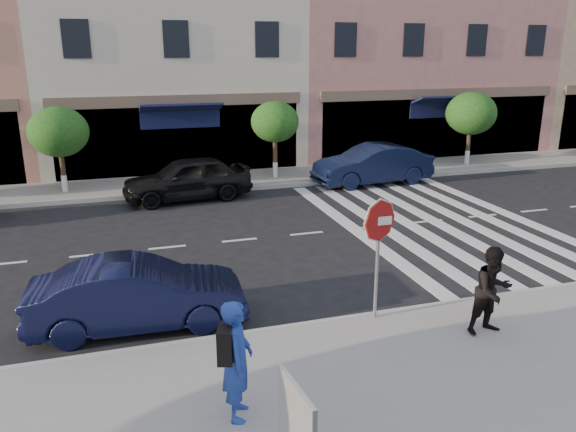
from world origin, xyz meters
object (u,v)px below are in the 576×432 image
Objects in this scene: car_near_mid at (138,294)px; car_far_right at (373,164)px; stop_sign at (379,232)px; photographer at (237,360)px; car_far_mid at (187,179)px; walker at (493,291)px.

car_far_right is (9.44, 9.48, 0.10)m from car_near_mid.
stop_sign is at bearing -29.47° from car_far_right.
stop_sign is 3.96m from photographer.
car_near_mid is 13.38m from car_far_right.
photographer is at bearing -145.52° from stop_sign.
car_far_mid is (2.15, 9.23, 0.09)m from car_near_mid.
car_near_mid is (-6.14, 2.44, -0.31)m from walker.
walker is at bearing -19.80° from car_far_right.
car_far_right is (3.30, 11.92, -0.20)m from walker.
car_far_mid is at bearing -9.77° from car_near_mid.
car_far_mid is (-2.24, 10.51, -1.15)m from stop_sign.
car_near_mid is 9.47m from car_far_mid.
photographer is 1.08× the size of walker.
walker is 0.37× the size of car_far_mid.
stop_sign reaches higher than car_far_mid.
photographer reaches higher than car_far_right.
car_far_right is (5.05, 10.77, -1.14)m from stop_sign.
photographer is 0.40× the size of car_far_mid.
car_far_right is at bearing 65.03° from stop_sign.
walker is at bearing -108.30° from car_near_mid.
photographer is at bearing -157.71° from car_near_mid.
walker is at bearing -33.02° from stop_sign.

